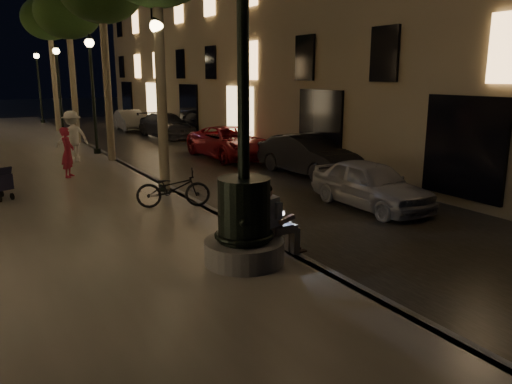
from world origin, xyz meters
TOP-DOWN VIEW (x-y plane):
  - ground at (0.00, 15.00)m, footprint 120.00×120.00m
  - cobble_lane at (3.00, 15.00)m, footprint 6.00×45.00m
  - promenade at (-4.00, 15.00)m, footprint 8.00×45.00m
  - curb_strip at (0.00, 15.00)m, footprint 0.25×45.00m
  - fountain_lamppost at (-1.00, 2.00)m, footprint 1.40×1.40m
  - seated_man_laptop at (-0.39, 2.00)m, footprint 0.99×0.33m
  - tree_third at (-0.30, 20.00)m, footprint 3.00×3.00m
  - tree_far at (-0.22, 26.00)m, footprint 3.00×3.00m
  - lamp_curb_a at (-0.30, 8.00)m, footprint 0.36×0.36m
  - lamp_curb_b at (-0.30, 16.00)m, footprint 0.36×0.36m
  - lamp_curb_c at (-0.30, 24.00)m, footprint 0.36×0.36m
  - lamp_curb_d at (-0.30, 32.00)m, footprint 0.36×0.36m
  - car_front at (4.00, 4.24)m, footprint 1.52×3.67m
  - car_second at (5.20, 8.63)m, footprint 1.75×4.30m
  - car_third at (4.53, 13.22)m, footprint 2.25×4.75m
  - car_rear at (4.75, 21.39)m, footprint 2.28×4.70m
  - car_fifth at (4.00, 25.83)m, footprint 1.58×3.93m
  - pedestrian_red at (-2.23, 11.40)m, footprint 0.60×0.69m
  - pedestrian_white at (-1.54, 14.30)m, footprint 1.39×1.05m
  - bicycle at (-0.70, 6.17)m, footprint 1.91×1.23m

SIDE VIEW (x-z plane):
  - ground at x=0.00m, z-range 0.00..0.00m
  - cobble_lane at x=3.00m, z-range 0.00..0.02m
  - promenade at x=-4.00m, z-range 0.00..0.20m
  - curb_strip at x=0.00m, z-range 0.00..0.20m
  - car_front at x=4.00m, z-range 0.00..1.25m
  - car_fifth at x=4.00m, z-range 0.00..1.27m
  - car_third at x=4.53m, z-range 0.00..1.31m
  - car_rear at x=4.75m, z-range 0.00..1.32m
  - bicycle at x=-0.70m, z-range 0.20..1.15m
  - car_second at x=5.20m, z-range 0.00..1.39m
  - seated_man_laptop at x=-0.39m, z-range 0.24..1.59m
  - pedestrian_red at x=-2.23m, z-range 0.20..1.80m
  - pedestrian_white at x=-1.54m, z-range 0.20..2.11m
  - fountain_lamppost at x=-1.00m, z-range -1.39..3.81m
  - lamp_curb_a at x=-0.30m, z-range 0.83..5.64m
  - lamp_curb_b at x=-0.30m, z-range 0.83..5.64m
  - lamp_curb_c at x=-0.30m, z-range 0.83..5.64m
  - lamp_curb_d at x=-0.30m, z-range 0.83..5.64m
  - tree_third at x=-0.30m, z-range 2.54..9.74m
  - tree_far at x=-0.22m, z-range 2.68..10.18m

